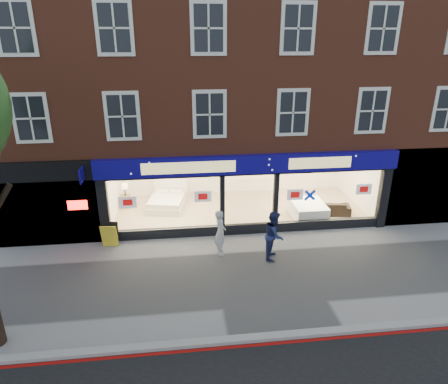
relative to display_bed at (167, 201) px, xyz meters
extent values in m
plane|color=gray|center=(3.24, -5.82, -0.40)|extent=(120.00, 120.00, 0.00)
cube|color=#8C0A07|center=(3.24, -8.92, -0.39)|extent=(60.00, 0.10, 0.01)
cube|color=gray|center=(3.24, -8.72, -0.34)|extent=(60.00, 0.25, 0.12)
cube|color=tan|center=(3.24, -0.57, -0.35)|extent=(11.00, 4.50, 0.10)
cube|color=brown|center=(3.24, 1.18, 6.25)|extent=(19.00, 8.00, 6.70)
cube|color=#0E0776|center=(3.24, -2.94, 2.55)|extent=(11.40, 0.28, 0.70)
cube|color=black|center=(3.24, -2.74, -0.20)|extent=(11.00, 0.18, 0.40)
cube|color=black|center=(-2.26, -2.77, 0.90)|extent=(0.35, 0.30, 2.60)
cube|color=black|center=(8.74, -2.77, 0.90)|extent=(0.35, 0.30, 2.60)
cube|color=white|center=(-0.01, -2.82, 1.05)|extent=(4.20, 0.02, 2.10)
cube|color=white|center=(6.49, -2.82, 1.05)|extent=(4.20, 0.02, 2.10)
cube|color=white|center=(3.24, -2.57, 0.75)|extent=(1.80, 0.02, 2.10)
cube|color=silver|center=(3.24, 1.68, 0.90)|extent=(11.00, 0.20, 2.60)
cube|color=#FFEAC6|center=(3.24, -0.57, 2.20)|extent=(11.00, 4.50, 0.12)
cube|color=black|center=(-4.36, -2.52, 1.25)|extent=(3.80, 0.60, 3.30)
cube|color=#FF140C|center=(-3.16, -2.87, 1.20)|extent=(0.70, 0.04, 0.35)
cube|color=black|center=(10.74, -2.62, 1.25)|extent=(4.00, 0.40, 3.30)
cube|color=silver|center=(-0.03, -0.13, -0.15)|extent=(1.82, 2.03, 0.31)
cube|color=silver|center=(-0.03, -0.13, 0.12)|extent=(1.75, 1.95, 0.22)
cube|color=silver|center=(0.16, 0.80, 0.23)|extent=(1.57, 0.43, 1.06)
cube|color=silver|center=(-0.22, 0.56, 0.28)|extent=(0.62, 0.39, 0.11)
cube|color=silver|center=(0.42, 0.43, 0.28)|extent=(0.62, 0.39, 0.11)
cube|color=brown|center=(-1.86, 0.29, -0.03)|extent=(0.50, 0.50, 0.55)
cube|color=white|center=(5.98, -1.79, -0.19)|extent=(1.34, 1.69, 0.22)
cube|color=white|center=(5.98, -1.79, 0.03)|extent=(1.34, 1.69, 0.22)
cube|color=white|center=(5.98, -1.79, 0.25)|extent=(1.34, 1.69, 0.22)
imported|color=black|center=(6.94, -1.49, -0.01)|extent=(2.08, 1.12, 0.58)
cube|color=gold|center=(-2.08, -3.18, 0.07)|extent=(0.65, 0.45, 0.93)
imported|color=#B8BBC0|center=(1.94, -4.19, 0.44)|extent=(0.44, 0.64, 1.69)
imported|color=#1B224C|center=(3.79, -4.69, 0.49)|extent=(0.91, 1.03, 1.77)
camera|label=1|loc=(0.56, -16.81, 6.98)|focal=32.00mm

